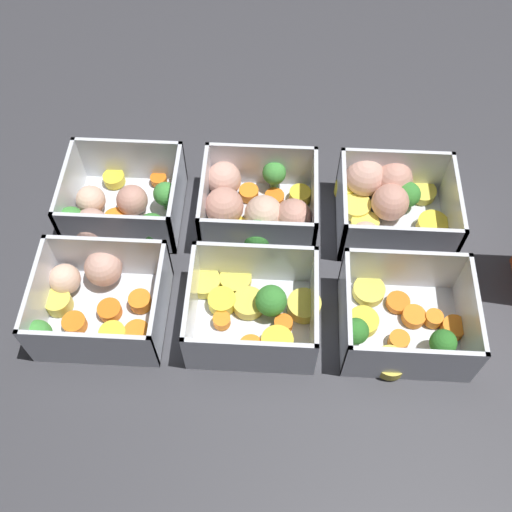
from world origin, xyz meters
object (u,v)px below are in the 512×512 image
object	(u,v)px
container_near_right	(118,207)
container_far_left	(402,322)
container_near_left	(387,200)
container_far_center	(255,309)
container_near_center	(255,206)
container_far_right	(94,299)

from	to	relation	value
container_near_right	container_far_left	distance (m)	0.37
container_near_left	container_far_left	size ratio (longest dim) A/B	1.04
container_near_right	container_far_center	bearing A→B (deg)	143.43
container_near_center	container_near_right	xyz separation A→B (m)	(0.17, 0.01, -0.00)
container_near_right	container_far_right	size ratio (longest dim) A/B	0.98
container_far_left	container_far_right	bearing A→B (deg)	-1.81
container_near_center	container_far_right	size ratio (longest dim) A/B	1.04
container_far_center	container_far_right	size ratio (longest dim) A/B	1.15
container_near_left	container_near_center	distance (m)	0.17
container_near_center	container_far_left	world-z (taller)	same
container_far_left	container_near_right	bearing A→B (deg)	-22.34
container_far_center	container_near_right	bearing A→B (deg)	-36.57
container_far_center	container_near_left	bearing A→B (deg)	-134.47
container_near_center	container_far_center	world-z (taller)	same
container_near_right	container_far_left	size ratio (longest dim) A/B	0.99
container_far_right	container_far_center	bearing A→B (deg)	179.26
container_near_center	container_far_center	size ratio (longest dim) A/B	0.90
container_far_left	container_far_center	size ratio (longest dim) A/B	0.87
container_near_center	container_near_right	distance (m)	0.17
container_near_left	container_far_center	distance (m)	0.23
container_near_left	container_near_right	xyz separation A→B (m)	(0.34, 0.03, 0.00)
container_near_left	container_far_left	xyz separation A→B (m)	(-0.01, 0.17, -0.00)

